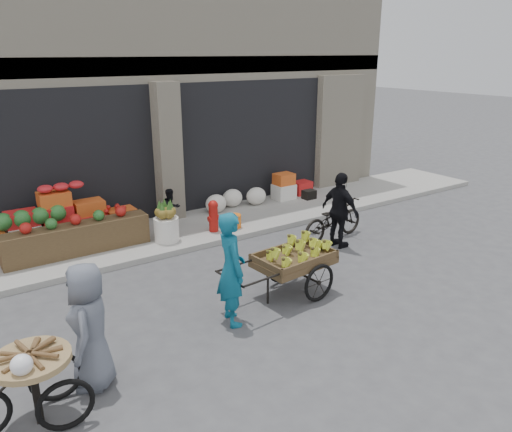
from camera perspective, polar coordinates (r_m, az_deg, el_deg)
ground at (r=8.29m, az=5.45°, el=-9.95°), size 80.00×80.00×0.00m
sidewalk at (r=11.43m, az=-7.73°, el=-1.55°), size 18.00×2.20×0.12m
building at (r=14.41m, az=-15.70°, el=15.52°), size 14.00×6.45×7.00m
fruit_display at (r=10.70m, az=-20.50°, el=-0.52°), size 3.10×1.12×1.24m
pineapple_bin at (r=10.60m, az=-10.19°, el=-1.50°), size 0.52×0.52×0.50m
fire_hydrant at (r=10.98m, az=-4.90°, el=0.16°), size 0.22×0.22×0.71m
orange_bucket at (r=11.25m, az=-2.53°, el=-0.58°), size 0.32×0.32×0.30m
right_bay_goods at (r=13.10m, az=1.24°, el=2.81°), size 3.35×0.60×0.70m
seated_person at (r=11.21m, az=-9.67°, el=0.78°), size 0.51×0.43×0.93m
banana_cart at (r=8.29m, az=4.13°, el=-4.80°), size 2.25×1.06×0.91m
vendor_woman at (r=7.38m, az=-2.84°, el=-6.05°), size 0.55×0.71×1.75m
tricycle_cart at (r=6.14m, az=-24.14°, el=-16.58°), size 1.44×0.89×0.95m
vendor_grey at (r=6.39m, az=-18.49°, el=-11.86°), size 0.81×0.93×1.60m
bicycle at (r=10.91m, az=8.80°, el=-0.40°), size 1.76×0.75×0.90m
cyclist at (r=10.40m, az=9.58°, el=0.62°), size 0.47×0.96×1.59m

